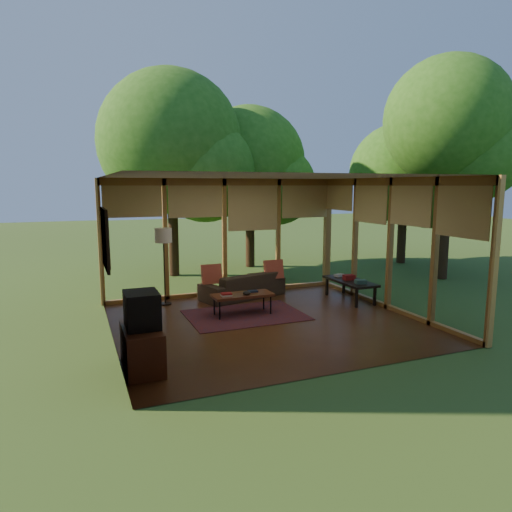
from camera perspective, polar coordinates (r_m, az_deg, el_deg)
name	(u,v)px	position (r m, az deg, el deg)	size (l,w,h in m)	color
floor	(267,323)	(8.62, 1.36, -8.34)	(5.50, 5.50, 0.00)	#552D16
ceiling	(267,176)	(8.24, 1.42, 9.91)	(5.50, 5.50, 0.00)	silver
wall_left	(110,261)	(7.67, -17.82, -0.56)	(0.04, 5.00, 2.70)	beige
wall_front	(342,277)	(6.14, 10.68, -2.54)	(5.50, 0.04, 2.70)	beige
window_wall_back	(225,237)	(10.65, -3.96, 2.37)	(5.50, 0.12, 2.70)	#A27132
window_wall_right	(390,244)	(9.74, 16.42, 1.42)	(0.12, 5.00, 2.70)	#A27132
exterior_lawn	(368,248)	(19.38, 13.81, 1.01)	(40.00, 40.00, 0.00)	#395921
tree_nw	(170,143)	(13.14, -10.65, 13.76)	(3.95, 3.95, 5.69)	#312012
tree_ne	(249,163)	(14.35, -0.87, 11.55)	(3.44, 3.44, 4.95)	#312012
tree_se	(447,121)	(13.37, 22.80, 15.34)	(3.29, 3.29, 5.88)	#312012
tree_far	(400,174)	(15.59, 17.54, 9.76)	(3.22, 3.22, 4.52)	#312012
rug	(245,315)	(9.10, -1.36, -7.37)	(2.26, 1.60, 0.01)	maroon
sofa	(243,285)	(10.44, -1.67, -3.66)	(1.97, 0.77, 0.58)	#36291B
pillow_left	(212,275)	(10.10, -5.57, -2.32)	(0.44, 0.15, 0.44)	maroon
pillow_right	(274,270)	(10.61, 2.22, -1.73)	(0.44, 0.15, 0.44)	maroon
ct_book_lower	(226,295)	(8.86, -3.72, -4.92)	(0.21, 0.16, 0.03)	#BAB5A9
ct_book_upper	(226,294)	(8.85, -3.72, -4.73)	(0.20, 0.15, 0.03)	maroon
ct_book_side	(253,291)	(9.18, -0.40, -4.43)	(0.19, 0.14, 0.03)	black
ct_bowl	(247,293)	(8.94, -1.18, -4.65)	(0.16, 0.16, 0.07)	black
media_cabinet	(142,348)	(6.67, -14.07, -11.10)	(0.50, 1.00, 0.60)	#5B2A18
television	(142,310)	(6.51, -14.08, -6.53)	(0.45, 0.55, 0.50)	black
console_book_a	(361,282)	(10.05, 12.95, -3.15)	(0.23, 0.17, 0.08)	#335A52
console_book_b	(349,277)	(10.41, 11.54, -2.62)	(0.24, 0.17, 0.11)	maroon
console_book_c	(339,275)	(10.74, 10.36, -2.38)	(0.20, 0.15, 0.05)	#BAB5A9
floor_lamp	(163,240)	(9.83, -11.50, 2.00)	(0.36, 0.36, 1.65)	black
coffee_table	(243,296)	(9.03, -1.70, -4.97)	(1.20, 0.50, 0.43)	#5B2A18
side_console	(350,282)	(10.39, 11.67, -3.21)	(0.60, 1.40, 0.46)	black
wall_painting	(105,239)	(9.03, -18.32, 2.06)	(0.06, 1.35, 1.15)	black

